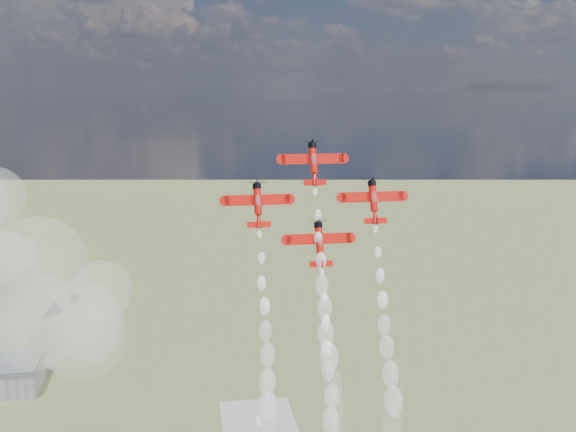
% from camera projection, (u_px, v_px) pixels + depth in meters
% --- Properties ---
extents(plane_lead, '(13.51, 6.32, 9.15)m').
position_uv_depth(plane_lead, '(314.00, 163.00, 142.06)').
color(plane_lead, red).
rests_on(plane_lead, ground).
extents(plane_left, '(13.51, 6.32, 9.15)m').
position_uv_depth(plane_left, '(258.00, 204.00, 138.34)').
color(plane_left, red).
rests_on(plane_left, ground).
extents(plane_right, '(13.51, 6.32, 9.15)m').
position_uv_depth(plane_right, '(373.00, 201.00, 142.29)').
color(plane_right, red).
rests_on(plane_right, ground).
extents(plane_slot, '(13.51, 6.32, 9.15)m').
position_uv_depth(plane_slot, '(319.00, 243.00, 138.57)').
color(plane_slot, red).
rests_on(plane_slot, ground).
extents(smoke_trail_lead, '(5.57, 24.58, 52.96)m').
position_uv_depth(smoke_trail_lead, '(331.00, 402.00, 132.18)').
color(smoke_trail_lead, white).
rests_on(smoke_trail_lead, plane_lead).
extents(drifted_smoke_cloud, '(50.78, 39.08, 57.16)m').
position_uv_depth(drifted_smoke_cloud, '(16.00, 283.00, 146.38)').
color(drifted_smoke_cloud, white).
rests_on(drifted_smoke_cloud, ground).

